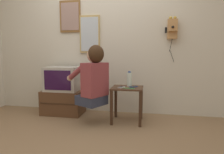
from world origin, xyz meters
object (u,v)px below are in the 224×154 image
object	(u,v)px
wall_mirror	(90,34)
water_bottle	(129,79)
framed_picture	(70,17)
cell_phone_held	(121,87)
person	(94,76)
toothbrush	(128,88)
television	(63,79)
cell_phone_spare	(134,87)
wall_phone_antique	(172,29)

from	to	relation	value
wall_mirror	water_bottle	distance (m)	1.11
framed_picture	cell_phone_held	world-z (taller)	framed_picture
cell_phone_held	water_bottle	bearing A→B (deg)	78.30
person	toothbrush	distance (m)	0.53
television	cell_phone_spare	world-z (taller)	television
wall_phone_antique	cell_phone_spare	xyz separation A→B (m)	(-0.58, -0.41, -0.90)
person	cell_phone_held	world-z (taller)	person
framed_picture	cell_phone_held	size ratio (longest dim) A/B	4.04
framed_picture	water_bottle	size ratio (longest dim) A/B	2.37
wall_phone_antique	toothbrush	bearing A→B (deg)	-139.76
person	toothbrush	xyz separation A→B (m)	(0.50, 0.07, -0.17)
toothbrush	wall_mirror	bearing A→B (deg)	60.65
toothbrush	wall_phone_antique	bearing A→B (deg)	-40.92
person	toothbrush	bearing A→B (deg)	-53.82
framed_picture	cell_phone_held	distance (m)	1.62
cell_phone_spare	water_bottle	size ratio (longest dim) A/B	0.57
wall_mirror	water_bottle	size ratio (longest dim) A/B	2.78
water_bottle	toothbrush	world-z (taller)	water_bottle
wall_phone_antique	water_bottle	size ratio (longest dim) A/B	3.11
television	cell_phone_held	distance (m)	1.09
wall_phone_antique	cell_phone_held	world-z (taller)	wall_phone_antique
cell_phone_spare	television	bearing A→B (deg)	-148.71
cell_phone_held	wall_phone_antique	bearing A→B (deg)	55.69
water_bottle	person	bearing A→B (deg)	-150.77
cell_phone_held	water_bottle	xyz separation A→B (m)	(0.10, 0.15, 0.10)
wall_phone_antique	framed_picture	xyz separation A→B (m)	(-1.76, 0.04, 0.26)
person	toothbrush	size ratio (longest dim) A/B	4.92
television	cell_phone_held	xyz separation A→B (m)	(1.05, -0.25, -0.07)
cell_phone_spare	water_bottle	world-z (taller)	water_bottle
television	wall_phone_antique	size ratio (longest dim) A/B	0.76
cell_phone_spare	framed_picture	bearing A→B (deg)	-161.53
person	cell_phone_spare	xyz separation A→B (m)	(0.57, 0.20, -0.17)
person	framed_picture	distance (m)	1.34
person	wall_mirror	distance (m)	0.97
wall_mirror	television	bearing A→B (deg)	-146.09
television	cell_phone_held	size ratio (longest dim) A/B	4.05
television	toothbrush	xyz separation A→B (m)	(1.16, -0.32, -0.07)
cell_phone_held	television	bearing A→B (deg)	-170.81
television	water_bottle	xyz separation A→B (m)	(1.16, -0.11, 0.03)
person	cell_phone_spare	world-z (taller)	person
television	water_bottle	bearing A→B (deg)	-5.27
wall_phone_antique	wall_mirror	world-z (taller)	wall_mirror
wall_phone_antique	cell_phone_held	xyz separation A→B (m)	(-0.75, -0.49, -0.90)
cell_phone_held	cell_phone_spare	bearing A→B (deg)	45.60
water_bottle	toothbrush	xyz separation A→B (m)	(0.00, -0.21, -0.10)
toothbrush	person	bearing A→B (deg)	106.67
cell_phone_held	toothbrush	distance (m)	0.12
framed_picture	television	bearing A→B (deg)	-99.65
cell_phone_spare	water_bottle	bearing A→B (deg)	174.64
person	framed_picture	xyz separation A→B (m)	(-0.61, 0.66, 0.98)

